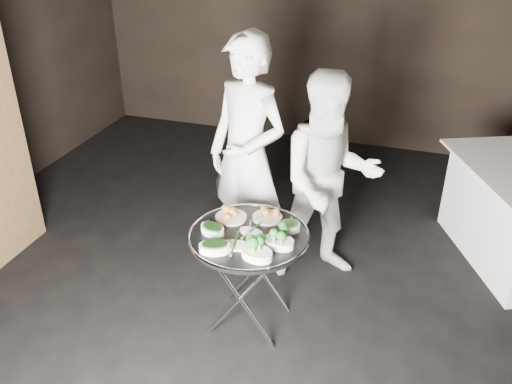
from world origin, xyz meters
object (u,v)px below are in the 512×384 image
(serving_tray, at_px, (249,236))
(tray_stand, at_px, (249,276))
(waiter_right, at_px, (329,180))
(waiter_left, at_px, (247,156))

(serving_tray, bearing_deg, tray_stand, -116.57)
(serving_tray, relative_size, waiter_right, 0.48)
(waiter_left, bearing_deg, waiter_right, 23.85)
(tray_stand, xyz_separation_m, waiter_left, (-0.25, 0.72, 0.52))
(serving_tray, distance_m, waiter_right, 0.83)
(waiter_left, xyz_separation_m, waiter_right, (0.61, 0.02, -0.11))
(tray_stand, height_order, waiter_right, waiter_right)
(tray_stand, distance_m, waiter_right, 0.92)
(tray_stand, xyz_separation_m, serving_tray, (0.00, 0.00, 0.32))
(tray_stand, relative_size, waiter_right, 0.44)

